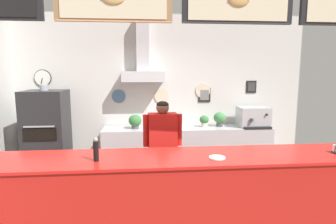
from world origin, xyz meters
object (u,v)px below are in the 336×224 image
shop_worker (163,149)px  pizza_oven (47,137)px  potted_thyme (135,121)px  potted_rosemary (220,118)px  potted_oregano (204,121)px  pepper_grinder (96,149)px  espresso_machine (253,117)px  condiment_plate (217,158)px

shop_worker → pizza_oven: bearing=-28.8°
potted_thyme → potted_rosemary: 1.65m
potted_oregano → shop_worker: bearing=-125.7°
potted_thyme → potted_rosemary: size_ratio=0.93×
shop_worker → potted_thyme: shop_worker is taller
potted_rosemary → pepper_grinder: 3.18m
potted_rosemary → potted_oregano: bearing=-173.9°
shop_worker → potted_oregano: shop_worker is taller
espresso_machine → potted_rosemary: (-0.65, 0.06, -0.03)m
shop_worker → potted_oregano: (0.89, 1.24, 0.19)m
shop_worker → condiment_plate: bearing=108.6°
pizza_oven → shop_worker: pizza_oven is taller
potted_oregano → condiment_plate: 2.51m
potted_oregano → condiment_plate: (-0.41, -2.47, 0.06)m
pizza_oven → potted_oregano: bearing=5.6°
potted_oregano → espresso_machine: bearing=-1.4°
shop_worker → potted_rosemary: shop_worker is taller
shop_worker → potted_thyme: 1.31m
espresso_machine → potted_thyme: (-2.30, -0.01, -0.04)m
shop_worker → condiment_plate: (0.48, -1.23, 0.26)m
espresso_machine → pepper_grinder: pepper_grinder is taller
pizza_oven → potted_rosemary: bearing=5.7°
potted_rosemary → condiment_plate: bearing=-106.2°
potted_thyme → pepper_grinder: (-0.32, -2.43, 0.16)m
condiment_plate → potted_thyme: bearing=110.5°
potted_thyme → condiment_plate: (0.91, -2.44, 0.05)m
potted_oregano → pizza_oven: bearing=-174.4°
condiment_plate → potted_oregano: bearing=80.5°
condiment_plate → pepper_grinder: bearing=179.2°
shop_worker → potted_oregano: 1.54m
espresso_machine → pepper_grinder: size_ratio=2.36×
espresso_machine → condiment_plate: (-1.38, -2.45, 0.00)m
potted_oregano → potted_rosemary: 0.32m
pizza_oven → condiment_plate: pizza_oven is taller
potted_oregano → pepper_grinder: size_ratio=0.92×
shop_worker → espresso_machine: bearing=-149.6°
shop_worker → espresso_machine: shop_worker is taller
potted_oregano → condiment_plate: size_ratio=1.31×
shop_worker → condiment_plate: 1.35m
potted_oregano → potted_rosemary: potted_rosemary is taller
shop_worker → condiment_plate: shop_worker is taller
pizza_oven → shop_worker: (1.96, -0.96, 0.00)m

